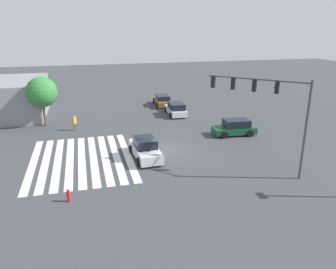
{
  "coord_description": "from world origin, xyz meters",
  "views": [
    {
      "loc": [
        26.12,
        -6.92,
        10.48
      ],
      "look_at": [
        0.0,
        0.0,
        1.53
      ],
      "focal_mm": 35.0,
      "sensor_mm": 36.0,
      "label": 1
    }
  ],
  "objects_px": {
    "car_0": "(145,149)",
    "car_2": "(176,109)",
    "car_3": "(235,128)",
    "car_1": "(162,101)",
    "pedestrian": "(75,122)",
    "tree_corner_a": "(42,92)",
    "traffic_signal_mast": "(268,101)",
    "fire_hydrant": "(68,195)"
  },
  "relations": [
    {
      "from": "car_0",
      "to": "fire_hydrant",
      "type": "xyz_separation_m",
      "value": [
        5.96,
        -6.06,
        -0.34
      ]
    },
    {
      "from": "car_0",
      "to": "pedestrian",
      "type": "bearing_deg",
      "value": -151.16
    },
    {
      "from": "car_0",
      "to": "car_2",
      "type": "distance_m",
      "value": 14.23
    },
    {
      "from": "car_2",
      "to": "pedestrian",
      "type": "relative_size",
      "value": 2.98
    },
    {
      "from": "car_1",
      "to": "pedestrian",
      "type": "bearing_deg",
      "value": 131.48
    },
    {
      "from": "car_3",
      "to": "fire_hydrant",
      "type": "xyz_separation_m",
      "value": [
        9.6,
        -15.98,
        -0.33
      ]
    },
    {
      "from": "car_0",
      "to": "car_1",
      "type": "relative_size",
      "value": 0.98
    },
    {
      "from": "car_2",
      "to": "car_3",
      "type": "distance_m",
      "value": 9.77
    },
    {
      "from": "pedestrian",
      "to": "tree_corner_a",
      "type": "height_order",
      "value": "tree_corner_a"
    },
    {
      "from": "traffic_signal_mast",
      "to": "pedestrian",
      "type": "distance_m",
      "value": 20.3
    },
    {
      "from": "car_1",
      "to": "pedestrian",
      "type": "xyz_separation_m",
      "value": [
        8.85,
        -11.7,
        0.19
      ]
    },
    {
      "from": "traffic_signal_mast",
      "to": "car_2",
      "type": "xyz_separation_m",
      "value": [
        -17.63,
        -1.72,
        -4.7
      ]
    },
    {
      "from": "car_1",
      "to": "car_3",
      "type": "distance_m",
      "value": 15.02
    },
    {
      "from": "car_3",
      "to": "car_0",
      "type": "bearing_deg",
      "value": 24.16
    },
    {
      "from": "car_3",
      "to": "fire_hydrant",
      "type": "height_order",
      "value": "car_3"
    },
    {
      "from": "pedestrian",
      "to": "tree_corner_a",
      "type": "xyz_separation_m",
      "value": [
        -2.66,
        -3.18,
        2.87
      ]
    },
    {
      "from": "car_0",
      "to": "car_3",
      "type": "bearing_deg",
      "value": 107.26
    },
    {
      "from": "pedestrian",
      "to": "fire_hydrant",
      "type": "distance_m",
      "value": 15.26
    },
    {
      "from": "fire_hydrant",
      "to": "car_2",
      "type": "bearing_deg",
      "value": 146.44
    },
    {
      "from": "car_0",
      "to": "car_1",
      "type": "distance_m",
      "value": 19.09
    },
    {
      "from": "traffic_signal_mast",
      "to": "car_0",
      "type": "distance_m",
      "value": 10.52
    },
    {
      "from": "car_2",
      "to": "car_3",
      "type": "xyz_separation_m",
      "value": [
        9.09,
        3.58,
        0.01
      ]
    },
    {
      "from": "car_2",
      "to": "pedestrian",
      "type": "height_order",
      "value": "pedestrian"
    },
    {
      "from": "car_3",
      "to": "fire_hydrant",
      "type": "relative_size",
      "value": 5.11
    },
    {
      "from": "car_1",
      "to": "car_2",
      "type": "bearing_deg",
      "value": -171.58
    },
    {
      "from": "tree_corner_a",
      "to": "car_0",
      "type": "bearing_deg",
      "value": 36.78
    },
    {
      "from": "pedestrian",
      "to": "traffic_signal_mast",
      "type": "bearing_deg",
      "value": 0.55
    },
    {
      "from": "car_3",
      "to": "traffic_signal_mast",
      "type": "bearing_deg",
      "value": 81.73
    },
    {
      "from": "car_1",
      "to": "car_2",
      "type": "xyz_separation_m",
      "value": [
        5.4,
        0.38,
        0.05
      ]
    },
    {
      "from": "car_1",
      "to": "traffic_signal_mast",
      "type": "bearing_deg",
      "value": -170.4
    },
    {
      "from": "tree_corner_a",
      "to": "car_3",
      "type": "bearing_deg",
      "value": 66.23
    },
    {
      "from": "traffic_signal_mast",
      "to": "tree_corner_a",
      "type": "bearing_deg",
      "value": 0.26
    },
    {
      "from": "car_1",
      "to": "tree_corner_a",
      "type": "height_order",
      "value": "tree_corner_a"
    },
    {
      "from": "traffic_signal_mast",
      "to": "car_2",
      "type": "bearing_deg",
      "value": -39.42
    },
    {
      "from": "car_0",
      "to": "car_1",
      "type": "height_order",
      "value": "car_0"
    },
    {
      "from": "car_0",
      "to": "fire_hydrant",
      "type": "bearing_deg",
      "value": -48.4
    },
    {
      "from": "traffic_signal_mast",
      "to": "car_3",
      "type": "bearing_deg",
      "value": -57.26
    },
    {
      "from": "car_3",
      "to": "pedestrian",
      "type": "distance_m",
      "value": 16.65
    },
    {
      "from": "car_0",
      "to": "tree_corner_a",
      "type": "bearing_deg",
      "value": -146.13
    },
    {
      "from": "traffic_signal_mast",
      "to": "fire_hydrant",
      "type": "bearing_deg",
      "value": 49.33
    },
    {
      "from": "pedestrian",
      "to": "tree_corner_a",
      "type": "bearing_deg",
      "value": -173.55
    },
    {
      "from": "traffic_signal_mast",
      "to": "car_2",
      "type": "relative_size",
      "value": 1.5
    }
  ]
}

